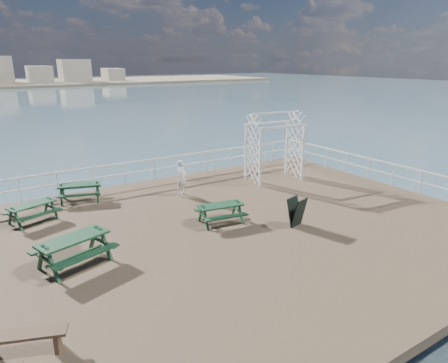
% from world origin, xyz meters
% --- Properties ---
extents(ground, '(18.00, 14.00, 0.30)m').
position_xyz_m(ground, '(0.00, 0.00, -0.15)').
color(ground, brown).
rests_on(ground, ground).
extents(sea_backdrop, '(300.00, 300.00, 9.20)m').
position_xyz_m(sea_backdrop, '(12.54, 134.07, -0.51)').
color(sea_backdrop, '#3F5C6A').
rests_on(sea_backdrop, ground).
extents(railing, '(17.77, 13.76, 1.10)m').
position_xyz_m(railing, '(-0.07, 2.57, 0.87)').
color(railing, white).
rests_on(railing, ground).
extents(picnic_table_a, '(1.95, 1.76, 0.78)m').
position_xyz_m(picnic_table_a, '(-5.78, 4.39, 0.50)').
color(picnic_table_a, '#13361C').
rests_on(picnic_table_a, ground).
extents(picnic_table_b, '(2.01, 1.80, 0.82)m').
position_xyz_m(picnic_table_b, '(-3.78, 5.80, 0.52)').
color(picnic_table_b, '#13361C').
rests_on(picnic_table_b, ground).
extents(picnic_table_c, '(1.78, 1.52, 0.78)m').
position_xyz_m(picnic_table_c, '(-0.11, 0.67, 0.50)').
color(picnic_table_c, '#13361C').
rests_on(picnic_table_c, ground).
extents(picnic_table_d, '(2.34, 2.09, 0.95)m').
position_xyz_m(picnic_table_d, '(-5.26, 0.29, 0.61)').
color(picnic_table_d, '#13361C').
rests_on(picnic_table_d, ground).
extents(flat_bench_near, '(1.71, 0.97, 0.48)m').
position_xyz_m(flat_bench_near, '(-7.00, -2.92, 0.36)').
color(flat_bench_near, brown).
rests_on(flat_bench_near, ground).
extents(trellis_arbor, '(2.76, 1.66, 3.29)m').
position_xyz_m(trellis_arbor, '(5.00, 3.90, 1.46)').
color(trellis_arbor, white).
rests_on(trellis_arbor, ground).
extents(sandwich_board, '(0.73, 0.62, 1.04)m').
position_xyz_m(sandwich_board, '(1.98, -1.03, 0.51)').
color(sandwich_board, black).
rests_on(sandwich_board, ground).
extents(person, '(0.68, 0.62, 1.56)m').
position_xyz_m(person, '(0.11, 4.14, 0.78)').
color(person, white).
rests_on(person, ground).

